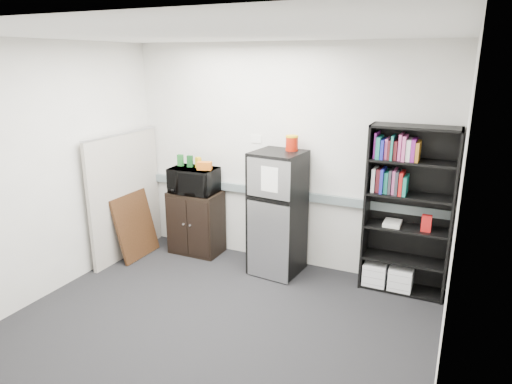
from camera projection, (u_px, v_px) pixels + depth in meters
floor at (214, 328)px, 4.41m from camera, size 4.00×4.00×0.00m
wall_back at (282, 157)px, 5.55m from camera, size 4.00×0.02×2.70m
wall_right at (455, 229)px, 3.22m from camera, size 0.02×3.50×2.70m
wall_left at (46, 172)px, 4.83m from camera, size 0.02×3.50×2.70m
ceiling at (205, 33)px, 3.65m from camera, size 4.00×3.50×0.02m
electrical_raceway at (281, 193)px, 5.65m from camera, size 3.92×0.05×0.10m
wall_note at (256, 139)px, 5.63m from camera, size 0.14×0.00×0.10m
bookshelf at (406, 207)px, 4.89m from camera, size 0.90×0.34×1.85m
cubicle_partition at (126, 195)px, 5.88m from camera, size 0.06×1.30×1.62m
cabinet at (196, 222)px, 6.04m from camera, size 0.67×0.45×0.84m
microwave at (194, 180)px, 5.87m from camera, size 0.61×0.42×0.33m
snack_box_a at (180, 160)px, 5.92m from camera, size 0.07×0.05×0.15m
snack_box_b at (190, 161)px, 5.86m from camera, size 0.08×0.07×0.15m
snack_box_c at (198, 163)px, 5.81m from camera, size 0.08×0.07×0.14m
snack_bag at (205, 166)px, 5.72m from camera, size 0.20×0.15×0.10m
refrigerator at (277, 213)px, 5.41m from camera, size 0.61×0.64×1.48m
coffee_can at (292, 142)px, 5.23m from camera, size 0.15×0.15×0.20m
framed_poster at (135, 225)px, 5.92m from camera, size 0.23×0.66×0.83m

